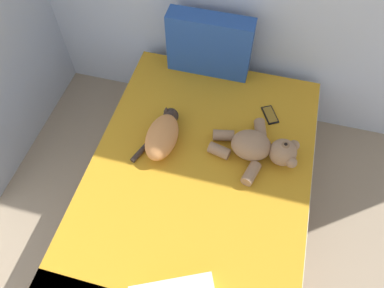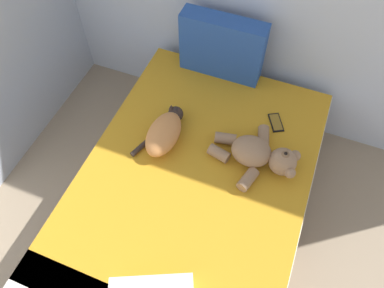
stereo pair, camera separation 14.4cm
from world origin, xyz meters
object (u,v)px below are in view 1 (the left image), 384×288
object	(u,v)px
patterned_cushion	(209,45)
teddy_bear	(260,148)
cell_phone	(270,115)
bed	(196,201)
cat	(163,135)

from	to	relation	value
patterned_cushion	teddy_bear	distance (m)	0.81
cell_phone	teddy_bear	bearing A→B (deg)	-95.12
bed	patterned_cushion	size ratio (longest dim) A/B	3.56
patterned_cushion	teddy_bear	size ratio (longest dim) A/B	1.07
bed	teddy_bear	size ratio (longest dim) A/B	3.80
patterned_cushion	teddy_bear	bearing A→B (deg)	-53.97
bed	cell_phone	size ratio (longest dim) A/B	12.36
bed	cat	bearing A→B (deg)	139.96
bed	patterned_cushion	world-z (taller)	patterned_cushion
cell_phone	bed	bearing A→B (deg)	-120.29
bed	cat	world-z (taller)	cat
patterned_cushion	teddy_bear	xyz separation A→B (m)	(0.47, -0.64, -0.15)
bed	cell_phone	xyz separation A→B (m)	(0.35, 0.60, 0.27)
cat	cell_phone	world-z (taller)	cat
bed	cell_phone	distance (m)	0.75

